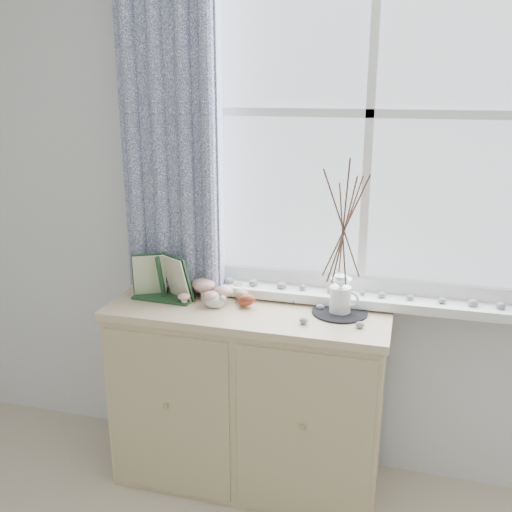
{
  "coord_description": "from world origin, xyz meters",
  "views": [
    {
      "loc": [
        0.48,
        -0.41,
        1.77
      ],
      "look_at": [
        -0.1,
        1.7,
        1.1
      ],
      "focal_mm": 40.0,
      "sensor_mm": 36.0,
      "label": 1
    }
  ],
  "objects_px": {
    "twig_pitcher": "(344,224)",
    "botanical_book": "(159,278)",
    "toadstool_cluster": "(208,290)",
    "sideboard": "(248,397)"
  },
  "relations": [
    {
      "from": "sideboard",
      "to": "botanical_book",
      "type": "distance_m",
      "value": 0.66
    },
    {
      "from": "twig_pitcher",
      "to": "toadstool_cluster",
      "type": "bearing_deg",
      "value": -153.27
    },
    {
      "from": "botanical_book",
      "to": "twig_pitcher",
      "type": "bearing_deg",
      "value": 7.91
    },
    {
      "from": "sideboard",
      "to": "twig_pitcher",
      "type": "distance_m",
      "value": 0.89
    },
    {
      "from": "botanical_book",
      "to": "sideboard",
      "type": "bearing_deg",
      "value": 5.99
    },
    {
      "from": "botanical_book",
      "to": "twig_pitcher",
      "type": "relative_size",
      "value": 0.46
    },
    {
      "from": "twig_pitcher",
      "to": "botanical_book",
      "type": "bearing_deg",
      "value": -149.96
    },
    {
      "from": "botanical_book",
      "to": "toadstool_cluster",
      "type": "distance_m",
      "value": 0.22
    },
    {
      "from": "toadstool_cluster",
      "to": "twig_pitcher",
      "type": "distance_m",
      "value": 0.66
    },
    {
      "from": "sideboard",
      "to": "botanical_book",
      "type": "height_order",
      "value": "botanical_book"
    }
  ]
}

